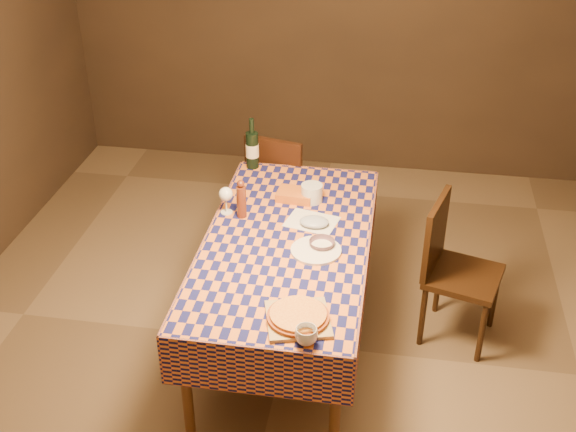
{
  "coord_description": "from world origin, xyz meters",
  "views": [
    {
      "loc": [
        0.56,
        -3.39,
        3.02
      ],
      "look_at": [
        0.0,
        0.05,
        0.9
      ],
      "focal_mm": 45.0,
      "sensor_mm": 36.0,
      "label": 1
    }
  ],
  "objects": [
    {
      "name": "deli_tub",
      "position": [
        0.08,
        0.46,
        0.83
      ],
      "size": [
        0.15,
        0.15,
        0.11
      ],
      "primitive_type": "cylinder",
      "rotation": [
        0.0,
        0.0,
        -0.12
      ],
      "color": "silver",
      "rests_on": "dining_table"
    },
    {
      "name": "tumbler",
      "position": [
        0.23,
        -0.85,
        0.81
      ],
      "size": [
        0.14,
        0.14,
        0.09
      ],
      "primitive_type": "imported",
      "rotation": [
        0.0,
        0.0,
        -0.4
      ],
      "color": "silver",
      "rests_on": "dining_table"
    },
    {
      "name": "wine_bottle",
      "position": [
        -0.37,
        0.86,
        0.9
      ],
      "size": [
        0.1,
        0.1,
        0.35
      ],
      "color": "black",
      "rests_on": "dining_table"
    },
    {
      "name": "white_plate",
      "position": [
        0.18,
        -0.09,
        0.78
      ],
      "size": [
        0.3,
        0.3,
        0.02
      ],
      "primitive_type": "cylinder",
      "rotation": [
        0.0,
        0.0,
        0.06
      ],
      "color": "silver",
      "rests_on": "dining_table"
    },
    {
      "name": "chair_far",
      "position": [
        -0.23,
        1.08,
        0.52
      ],
      "size": [
        0.51,
        0.51,
        0.93
      ],
      "color": "black",
      "rests_on": "ground"
    },
    {
      "name": "pizza",
      "position": [
        0.17,
        -0.7,
        0.8
      ],
      "size": [
        0.33,
        0.33,
        0.03
      ],
      "color": "brown",
      "rests_on": "cutting_board"
    },
    {
      "name": "takeout_container",
      "position": [
        -0.02,
        0.47,
        0.8
      ],
      "size": [
        0.23,
        0.17,
        0.06
      ],
      "primitive_type": "cube",
      "rotation": [
        0.0,
        0.0,
        -0.08
      ],
      "color": "#B35617",
      "rests_on": "dining_table"
    },
    {
      "name": "cutting_board",
      "position": [
        0.17,
        -0.7,
        0.78
      ],
      "size": [
        0.37,
        0.37,
        0.02
      ],
      "primitive_type": "cube",
      "rotation": [
        0.0,
        0.0,
        0.27
      ],
      "color": "#A1854B",
      "rests_on": "dining_table"
    },
    {
      "name": "pepper_mill",
      "position": [
        -0.31,
        0.21,
        0.88
      ],
      "size": [
        0.08,
        0.08,
        0.24
      ],
      "color": "#522313",
      "rests_on": "dining_table"
    },
    {
      "name": "flour_patch",
      "position": [
        0.12,
        0.22,
        0.77
      ],
      "size": [
        0.33,
        0.28,
        0.0
      ],
      "primitive_type": "cube",
      "rotation": [
        0.0,
        0.0,
        -0.23
      ],
      "color": "silver",
      "rests_on": "dining_table"
    },
    {
      "name": "flour_bag",
      "position": [
        0.13,
        0.18,
        0.8
      ],
      "size": [
        0.19,
        0.15,
        0.05
      ],
      "primitive_type": "ellipsoid",
      "rotation": [
        0.0,
        0.0,
        -0.13
      ],
      "color": "#92A2BB",
      "rests_on": "dining_table"
    },
    {
      "name": "wine_glass",
      "position": [
        -0.41,
        0.24,
        0.89
      ],
      "size": [
        0.1,
        0.1,
        0.17
      ],
      "color": "silver",
      "rests_on": "dining_table"
    },
    {
      "name": "bowl",
      "position": [
        0.21,
        -0.04,
        0.79
      ],
      "size": [
        0.17,
        0.17,
        0.04
      ],
      "primitive_type": "imported",
      "rotation": [
        0.0,
        0.0,
        -0.2
      ],
      "color": "#5C404D",
      "rests_on": "dining_table"
    },
    {
      "name": "room",
      "position": [
        0.0,
        0.0,
        1.35
      ],
      "size": [
        5.0,
        5.1,
        2.7
      ],
      "color": "brown",
      "rests_on": "ground"
    },
    {
      "name": "chair_right",
      "position": [
        0.96,
        0.28,
        0.52
      ],
      "size": [
        0.53,
        0.52,
        0.93
      ],
      "color": "black",
      "rests_on": "ground"
    },
    {
      "name": "dining_table",
      "position": [
        0.0,
        0.0,
        0.69
      ],
      "size": [
        0.94,
        1.84,
        0.77
      ],
      "color": "brown",
      "rests_on": "ground"
    }
  ]
}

